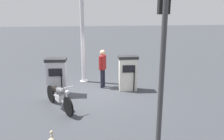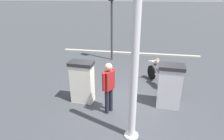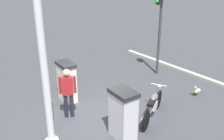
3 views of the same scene
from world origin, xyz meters
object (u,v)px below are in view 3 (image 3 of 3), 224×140
at_px(canopy_support_pole, 45,79).
at_px(attendant_person, 68,90).
at_px(fuel_pump_near, 123,114).
at_px(fuel_pump_far, 67,82).
at_px(wandering_duck, 197,91).
at_px(roadside_traffic_light, 159,17).
at_px(motorcycle_near_pump, 153,105).

bearing_deg(canopy_support_pole, attendant_person, 34.98).
bearing_deg(fuel_pump_near, canopy_support_pole, 144.10).
xyz_separation_m(fuel_pump_far, attendant_person, (-0.60, -1.03, 0.23)).
height_order(fuel_pump_far, canopy_support_pole, canopy_support_pole).
distance_m(fuel_pump_near, attendant_person, 2.12).
bearing_deg(wandering_duck, attendant_person, 156.17).
distance_m(fuel_pump_far, canopy_support_pole, 2.78).
height_order(attendant_person, roadside_traffic_light, roadside_traffic_light).
bearing_deg(canopy_support_pole, wandering_duck, -12.46).
bearing_deg(attendant_person, roadside_traffic_light, 5.49).
bearing_deg(attendant_person, wandering_duck, -23.83).
height_order(fuel_pump_far, motorcycle_near_pump, fuel_pump_far).
xyz_separation_m(attendant_person, wandering_duck, (4.67, -2.06, -0.80)).
xyz_separation_m(roadside_traffic_light, canopy_support_pole, (-6.33, -1.28, -0.70)).
xyz_separation_m(fuel_pump_far, canopy_support_pole, (-1.72, -1.82, 1.23)).
height_order(roadside_traffic_light, canopy_support_pole, canopy_support_pole).
xyz_separation_m(fuel_pump_near, fuel_pump_far, (0.00, 3.06, -0.01)).
bearing_deg(fuel_pump_near, fuel_pump_far, 90.00).
bearing_deg(motorcycle_near_pump, wandering_duck, -3.40).
height_order(fuel_pump_far, attendant_person, attendant_person).
distance_m(motorcycle_near_pump, roadside_traffic_light, 4.52).
distance_m(wandering_duck, canopy_support_pole, 6.19).
relative_size(motorcycle_near_pump, wandering_duck, 4.47).
distance_m(attendant_person, canopy_support_pole, 1.69).
distance_m(motorcycle_near_pump, canopy_support_pole, 3.76).
bearing_deg(roadside_traffic_light, fuel_pump_near, -151.33).
xyz_separation_m(fuel_pump_far, wandering_duck, (4.07, -3.10, -0.57)).
distance_m(wandering_duck, roadside_traffic_light, 3.62).
distance_m(fuel_pump_near, fuel_pump_far, 3.06).
height_order(fuel_pump_near, motorcycle_near_pump, fuel_pump_near).
bearing_deg(fuel_pump_far, wandering_duck, -37.24).
xyz_separation_m(wandering_duck, canopy_support_pole, (-5.79, 1.28, 1.80)).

